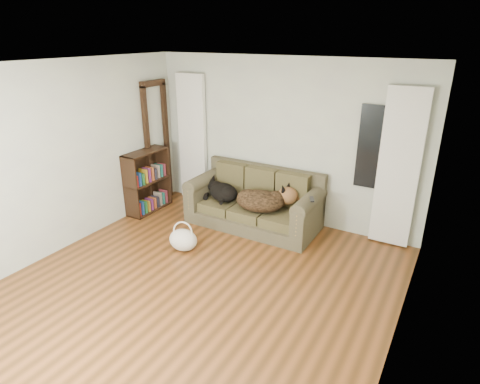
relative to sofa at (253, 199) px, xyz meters
The scene contains 15 objects.
floor 2.04m from the sofa, 83.63° to the right, with size 5.00×5.00×0.00m, color #482B11.
ceiling 2.93m from the sofa, 83.63° to the right, with size 5.00×5.00×0.00m, color white.
wall_back 1.02m from the sofa, 67.22° to the left, with size 4.50×0.04×2.60m, color beige.
wall_left 2.96m from the sofa, 135.78° to the right, with size 0.04×5.00×2.60m, color beige.
wall_right 3.28m from the sofa, 38.64° to the right, with size 0.04×5.00×2.60m, color beige.
curtain_left 1.70m from the sofa, 163.26° to the left, with size 0.55×0.08×2.25m, color white.
curtain_right 2.18m from the sofa, 12.42° to the left, with size 0.55×0.08×2.25m, color white.
window_pane 1.98m from the sofa, 16.51° to the left, with size 0.50×0.03×1.20m, color black.
door_casing 2.07m from the sofa, behind, with size 0.07×0.60×2.10m, color black.
sofa is the anchor object (origin of this frame).
dog_black_lab 0.58m from the sofa, behind, with size 0.62×0.44×0.27m, color black.
dog_shepherd 0.25m from the sofa, 22.50° to the right, with size 0.78×0.55×0.35m, color black.
tv_remote 1.08m from the sofa, 10.04° to the right, with size 0.05×0.19×0.02m, color black.
tote_bag 1.33m from the sofa, 111.84° to the right, with size 0.43×0.33×0.31m, color silver.
bookshelf 1.91m from the sofa, 168.77° to the right, with size 0.32×0.85×1.07m, color black.
Camera 1 is at (2.52, -3.21, 2.90)m, focal length 30.00 mm.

